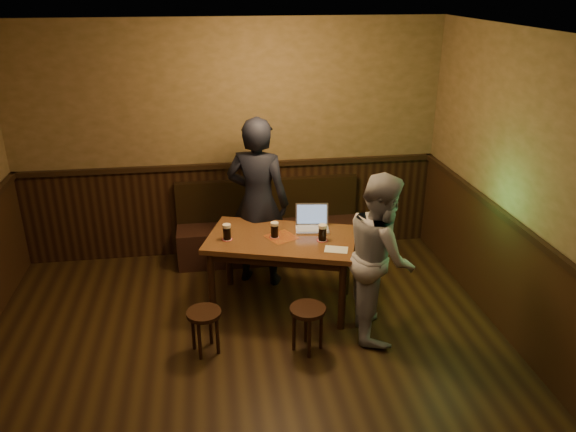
% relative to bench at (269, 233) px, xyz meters
% --- Properties ---
extents(room, '(5.04, 6.04, 2.84)m').
position_rel_bench_xyz_m(room, '(-0.42, -2.53, 0.89)').
color(room, black).
rests_on(room, ground).
extents(bench, '(2.20, 0.50, 0.95)m').
position_rel_bench_xyz_m(bench, '(0.00, 0.00, 0.00)').
color(bench, black).
rests_on(bench, ground).
extents(pub_table, '(1.65, 1.24, 0.79)m').
position_rel_bench_xyz_m(pub_table, '(0.00, -1.13, 0.37)').
color(pub_table, '#503016').
rests_on(pub_table, ground).
extents(stool_left, '(0.42, 0.42, 0.43)m').
position_rel_bench_xyz_m(stool_left, '(-0.80, -1.83, 0.03)').
color(stool_left, black).
rests_on(stool_left, ground).
extents(stool_right, '(0.34, 0.34, 0.45)m').
position_rel_bench_xyz_m(stool_right, '(0.13, -1.93, 0.04)').
color(stool_right, black).
rests_on(stool_right, ground).
extents(pint_left, '(0.11, 0.11, 0.17)m').
position_rel_bench_xyz_m(pint_left, '(-0.54, -1.11, 0.56)').
color(pint_left, '#A41422').
rests_on(pint_left, pub_table).
extents(pint_mid, '(0.10, 0.10, 0.16)m').
position_rel_bench_xyz_m(pint_mid, '(-0.07, -1.12, 0.55)').
color(pint_mid, '#A41422').
rests_on(pint_mid, pub_table).
extents(pint_right, '(0.11, 0.11, 0.17)m').
position_rel_bench_xyz_m(pint_right, '(0.39, -1.27, 0.56)').
color(pint_right, '#A41422').
rests_on(pint_right, pub_table).
extents(laptop, '(0.37, 0.31, 0.24)m').
position_rel_bench_xyz_m(laptop, '(0.35, -0.96, 0.54)').
color(laptop, silver).
rests_on(laptop, pub_table).
extents(menu, '(0.26, 0.21, 0.00)m').
position_rel_bench_xyz_m(menu, '(0.48, -1.49, 0.47)').
color(menu, silver).
rests_on(menu, pub_table).
extents(person_suit, '(0.81, 0.68, 1.89)m').
position_rel_bench_xyz_m(person_suit, '(-0.18, -0.56, 0.63)').
color(person_suit, black).
rests_on(person_suit, ground).
extents(person_grey, '(0.70, 0.85, 1.61)m').
position_rel_bench_xyz_m(person_grey, '(0.85, -1.71, 0.49)').
color(person_grey, '#99999E').
rests_on(person_grey, ground).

